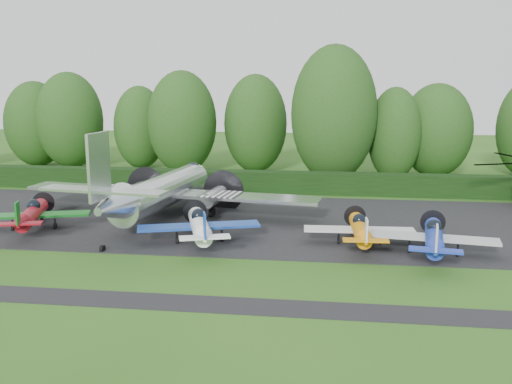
# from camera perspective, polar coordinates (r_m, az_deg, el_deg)

# --- Properties ---
(ground) EXTENTS (160.00, 160.00, 0.00)m
(ground) POSITION_cam_1_polar(r_m,az_deg,el_deg) (33.06, -1.98, -7.25)
(ground) COLOR #255116
(ground) RESTS_ON ground
(apron) EXTENTS (70.00, 18.00, 0.01)m
(apron) POSITION_cam_1_polar(r_m,az_deg,el_deg) (42.56, 0.22, -2.98)
(apron) COLOR black
(apron) RESTS_ON ground
(taxiway_verge) EXTENTS (70.00, 2.00, 0.00)m
(taxiway_verge) POSITION_cam_1_polar(r_m,az_deg,el_deg) (27.54, -4.05, -11.20)
(taxiway_verge) COLOR black
(taxiway_verge) RESTS_ON ground
(hedgerow) EXTENTS (90.00, 1.60, 2.00)m
(hedgerow) POSITION_cam_1_polar(r_m,az_deg,el_deg) (53.22, 1.71, -0.06)
(hedgerow) COLOR black
(hedgerow) RESTS_ON ground
(transport_plane) EXTENTS (23.79, 18.24, 7.62)m
(transport_plane) POSITION_cam_1_polar(r_m,az_deg,el_deg) (43.55, -9.42, 0.06)
(transport_plane) COLOR silver
(transport_plane) RESTS_ON ground
(light_plane_red) EXTENTS (7.66, 8.05, 2.94)m
(light_plane_red) POSITION_cam_1_polar(r_m,az_deg,el_deg) (42.63, -21.47, -2.07)
(light_plane_red) COLOR maroon
(light_plane_red) RESTS_ON ground
(light_plane_white) EXTENTS (7.89, 8.30, 3.03)m
(light_plane_white) POSITION_cam_1_polar(r_m,az_deg,el_deg) (36.74, -5.65, -3.33)
(light_plane_white) COLOR white
(light_plane_white) RESTS_ON ground
(light_plane_orange) EXTENTS (7.05, 7.41, 2.71)m
(light_plane_orange) POSITION_cam_1_polar(r_m,az_deg,el_deg) (36.79, 10.35, -3.66)
(light_plane_orange) COLOR orange
(light_plane_orange) RESTS_ON ground
(light_plane_blue) EXTENTS (7.58, 7.97, 2.91)m
(light_plane_blue) POSITION_cam_1_polar(r_m,az_deg,el_deg) (35.75, 17.36, -4.31)
(light_plane_blue) COLOR #1D35AE
(light_plane_blue) RESTS_ON ground
(tree_0) EXTENTS (5.47, 5.47, 9.66)m
(tree_0) POSITION_cam_1_polar(r_m,az_deg,el_deg) (60.75, 13.67, 5.64)
(tree_0) COLOR black
(tree_0) RESTS_ON ground
(tree_1) EXTENTS (7.60, 7.60, 11.36)m
(tree_1) POSITION_cam_1_polar(r_m,az_deg,el_deg) (63.92, -7.39, 6.91)
(tree_1) COLOR black
(tree_1) RESTS_ON ground
(tree_2) EXTENTS (7.04, 7.04, 10.97)m
(tree_2) POSITION_cam_1_polar(r_m,az_deg,el_deg) (64.18, -0.05, 6.84)
(tree_2) COLOR black
(tree_2) RESTS_ON ground
(tree_3) EXTENTS (6.13, 6.13, 9.64)m
(tree_3) POSITION_cam_1_polar(r_m,az_deg,el_deg) (68.39, -11.50, 6.34)
(tree_3) COLOR black
(tree_3) RESTS_ON ground
(tree_4) EXTENTS (7.25, 7.25, 10.18)m
(tree_4) POSITION_cam_1_polar(r_m,az_deg,el_deg) (73.68, -21.16, 6.36)
(tree_4) COLOR black
(tree_4) RESTS_ON ground
(tree_7) EXTENTS (7.54, 7.54, 10.01)m
(tree_7) POSITION_cam_1_polar(r_m,az_deg,el_deg) (63.92, 17.58, 5.87)
(tree_7) COLOR black
(tree_7) RESTS_ON ground
(tree_9) EXTENTS (7.72, 7.72, 11.23)m
(tree_9) POSITION_cam_1_polar(r_m,az_deg,el_deg) (70.91, -18.11, 6.83)
(tree_9) COLOR black
(tree_9) RESTS_ON ground
(tree_11) EXTENTS (8.68, 8.68, 13.86)m
(tree_11) POSITION_cam_1_polar(r_m,az_deg,el_deg) (58.63, 7.80, 7.73)
(tree_11) COLOR black
(tree_11) RESTS_ON ground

